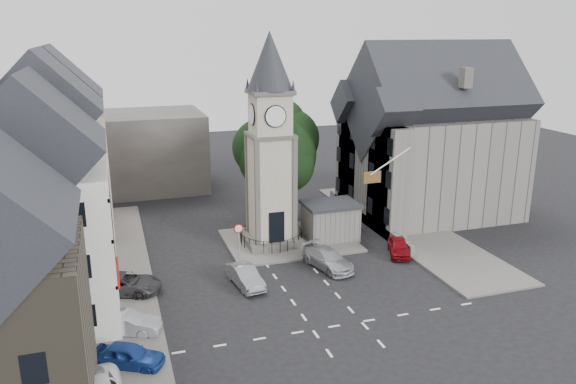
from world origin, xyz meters
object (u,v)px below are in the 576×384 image
object	(u,v)px
car_east_red	(399,247)
pedestrian	(357,219)
stone_shelter	(330,221)
car_west_blue	(129,355)
clock_tower	(270,143)

from	to	relation	value
car_east_red	pedestrian	world-z (taller)	pedestrian
car_east_red	pedestrian	bearing A→B (deg)	116.00
car_east_red	stone_shelter	bearing A→B (deg)	150.39
pedestrian	car_west_blue	bearing A→B (deg)	8.19
clock_tower	pedestrian	xyz separation A→B (m)	(8.00, 1.32, -7.37)
clock_tower	pedestrian	distance (m)	10.96
clock_tower	stone_shelter	xyz separation A→B (m)	(4.80, -0.49, -6.57)
clock_tower	car_west_blue	size ratio (longest dim) A/B	4.52
clock_tower	stone_shelter	world-z (taller)	clock_tower
stone_shelter	pedestrian	bearing A→B (deg)	29.53
car_west_blue	clock_tower	bearing A→B (deg)	-11.51
clock_tower	car_west_blue	bearing A→B (deg)	-129.42
clock_tower	car_west_blue	distance (m)	19.61
stone_shelter	car_east_red	bearing A→B (deg)	-51.15
stone_shelter	car_east_red	distance (m)	5.97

